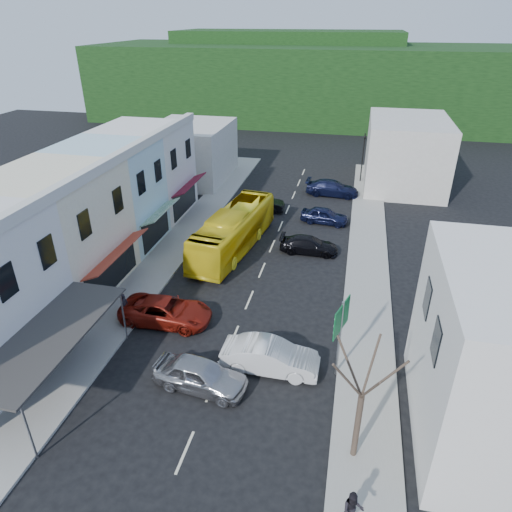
% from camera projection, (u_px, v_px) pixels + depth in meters
% --- Properties ---
extents(ground, '(120.00, 120.00, 0.00)m').
position_uv_depth(ground, '(234.00, 337.00, 26.27)').
color(ground, black).
rests_on(ground, ground).
extents(sidewalk_left, '(3.00, 52.00, 0.15)m').
position_uv_depth(sidewalk_left, '(175.00, 247.00, 36.29)').
color(sidewalk_left, gray).
rests_on(sidewalk_left, ground).
extents(sidewalk_right, '(3.00, 52.00, 0.15)m').
position_uv_depth(sidewalk_right, '(367.00, 267.00, 33.43)').
color(sidewalk_right, gray).
rests_on(sidewalk_right, ground).
extents(shopfront_row, '(8.25, 30.00, 8.00)m').
position_uv_depth(shopfront_row, '(74.00, 221.00, 31.09)').
color(shopfront_row, silver).
rests_on(shopfront_row, ground).
extents(distant_block_left, '(8.00, 10.00, 6.00)m').
position_uv_depth(distant_block_left, '(191.00, 152.00, 50.45)').
color(distant_block_left, '#B7B2A8').
rests_on(distant_block_left, ground).
extents(distant_block_right, '(8.00, 12.00, 7.00)m').
position_uv_depth(distant_block_right, '(406.00, 153.00, 48.41)').
color(distant_block_right, '#B7B2A8').
rests_on(distant_block_right, ground).
extents(hillside, '(80.00, 26.00, 14.00)m').
position_uv_depth(hillside, '(321.00, 78.00, 79.55)').
color(hillside, black).
rests_on(hillside, ground).
extents(bus, '(4.05, 11.83, 3.10)m').
position_uv_depth(bus, '(234.00, 231.00, 35.45)').
color(bus, yellow).
rests_on(bus, ground).
extents(car_silver, '(4.60, 2.36, 1.40)m').
position_uv_depth(car_silver, '(200.00, 376.00, 22.43)').
color(car_silver, '#A1A0A5').
rests_on(car_silver, ground).
extents(car_white, '(4.41, 1.82, 1.40)m').
position_uv_depth(car_white, '(270.00, 359.00, 23.57)').
color(car_white, silver).
rests_on(car_white, ground).
extents(car_red, '(4.62, 1.95, 1.40)m').
position_uv_depth(car_red, '(166.00, 312.00, 27.29)').
color(car_red, maroon).
rests_on(car_red, ground).
extents(car_black_near, '(4.51, 1.87, 1.40)m').
position_uv_depth(car_black_near, '(309.00, 244.00, 35.31)').
color(car_black_near, black).
rests_on(car_black_near, ground).
extents(car_navy_mid, '(4.59, 2.33, 1.40)m').
position_uv_depth(car_navy_mid, '(325.00, 216.00, 40.36)').
color(car_navy_mid, black).
rests_on(car_navy_mid, ground).
extents(car_black_far, '(4.48, 2.01, 1.40)m').
position_uv_depth(car_black_far, '(260.00, 204.00, 42.94)').
color(car_black_far, black).
rests_on(car_black_far, ground).
extents(car_navy_far, '(4.58, 2.04, 1.40)m').
position_uv_depth(car_navy_far, '(332.00, 189.00, 46.62)').
color(car_navy_far, black).
rests_on(car_navy_far, ground).
extents(pedestrian_left, '(0.50, 0.66, 1.70)m').
position_uv_depth(pedestrian_left, '(125.00, 305.00, 27.42)').
color(pedestrian_left, black).
rests_on(pedestrian_left, sidewalk_left).
extents(pedestrian_right, '(0.76, 0.55, 1.70)m').
position_uv_depth(pedestrian_right, '(353.00, 509.00, 16.09)').
color(pedestrian_right, black).
rests_on(pedestrian_right, sidewalk_right).
extents(direction_sign, '(1.36, 2.12, 4.42)m').
position_uv_depth(direction_sign, '(339.00, 339.00, 22.58)').
color(direction_sign, '#095828').
rests_on(direction_sign, ground).
extents(street_tree, '(3.32, 3.32, 6.80)m').
position_uv_depth(street_tree, '(362.00, 396.00, 17.60)').
color(street_tree, '#322720').
rests_on(street_tree, ground).
extents(traffic_signal, '(1.33, 1.47, 5.37)m').
position_uv_depth(traffic_signal, '(363.00, 158.00, 49.37)').
color(traffic_signal, black).
rests_on(traffic_signal, ground).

